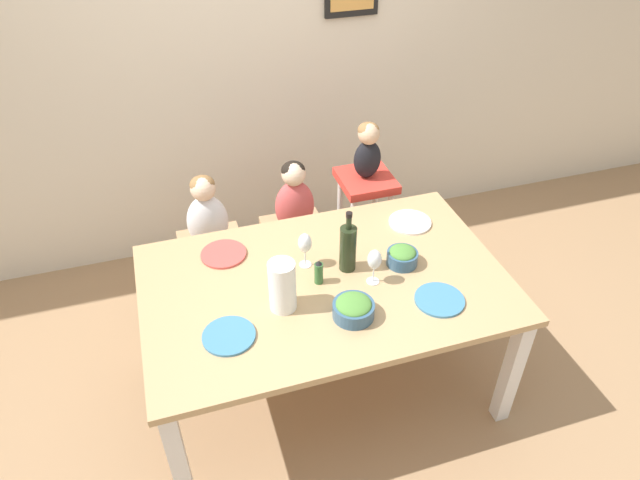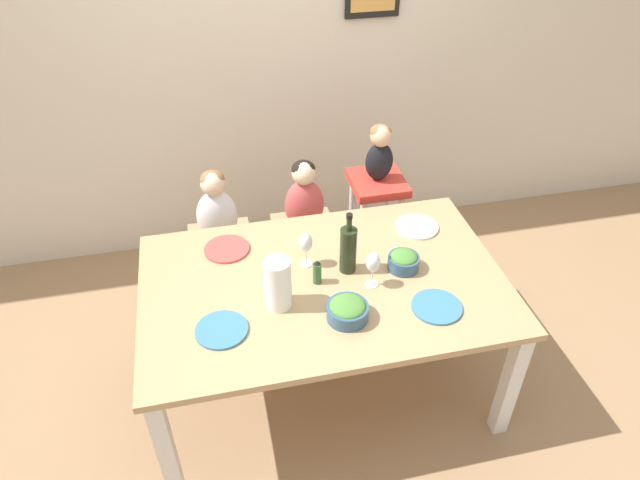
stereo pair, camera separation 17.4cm
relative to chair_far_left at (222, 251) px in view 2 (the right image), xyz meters
name	(u,v)px [view 2 (the right image)]	position (x,y,z in m)	size (l,w,h in m)	color
ground_plane	(323,380)	(0.44, -0.75, -0.39)	(14.00, 14.00, 0.00)	#9E7A56
wall_back	(270,43)	(0.44, 0.68, 0.96)	(10.00, 0.09, 2.70)	beige
dining_table	(324,294)	(0.44, -0.75, 0.25)	(1.68, 1.07, 0.72)	tan
chair_far_left	(222,251)	(0.00, 0.00, 0.00)	(0.36, 0.38, 0.48)	silver
chair_far_center	(305,239)	(0.50, 0.00, 0.00)	(0.36, 0.38, 0.48)	silver
chair_right_highchair	(376,206)	(0.93, 0.00, 0.18)	(0.31, 0.33, 0.76)	silver
person_child_left	(216,208)	(0.00, 0.00, 0.30)	(0.23, 0.16, 0.45)	silver
person_child_center	(304,197)	(0.50, 0.00, 0.30)	(0.23, 0.16, 0.45)	#C64C4C
person_baby_right	(380,150)	(0.93, 0.00, 0.55)	(0.16, 0.13, 0.34)	black
wine_bottle	(348,249)	(0.57, -0.69, 0.45)	(0.08, 0.08, 0.32)	#232D19
paper_towel_roll	(278,284)	(0.21, -0.85, 0.45)	(0.12, 0.12, 0.25)	white
wine_glass_near	(373,263)	(0.65, -0.82, 0.45)	(0.07, 0.07, 0.18)	white
wine_glass_far	(306,243)	(0.39, -0.61, 0.45)	(0.07, 0.07, 0.18)	white
salad_bowl_large	(348,310)	(0.49, -1.00, 0.37)	(0.18, 0.18, 0.09)	#335675
salad_bowl_small	(404,261)	(0.83, -0.74, 0.37)	(0.15, 0.15, 0.09)	#335675
dinner_plate_front_left	(222,330)	(-0.05, -0.96, 0.33)	(0.22, 0.22, 0.01)	teal
dinner_plate_back_left	(227,249)	(0.02, -0.42, 0.33)	(0.22, 0.22, 0.01)	#D14C47
dinner_plate_back_right	(417,227)	(1.01, -0.45, 0.33)	(0.22, 0.22, 0.01)	silver
dinner_plate_front_right	(437,307)	(0.89, -1.03, 0.33)	(0.22, 0.22, 0.01)	teal
condiment_bottle_hot_sauce	(317,272)	(0.41, -0.75, 0.39)	(0.04, 0.04, 0.13)	#336633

